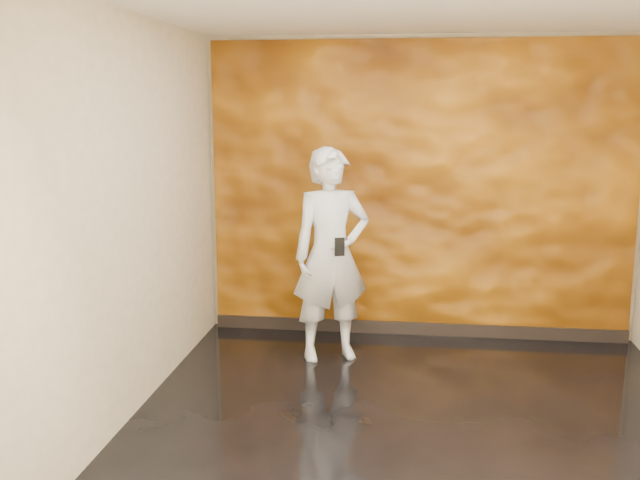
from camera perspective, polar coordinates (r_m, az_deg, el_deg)
The scene contains 5 objects.
room at distance 4.76m, azimuth 8.14°, elevation 1.32°, with size 4.02×4.02×2.81m.
feature_wall at distance 6.70m, azimuth 7.95°, elevation 3.89°, with size 3.90×0.06×2.75m, color #C7750E.
baseboard at distance 6.94m, azimuth 7.67°, elevation -7.02°, with size 3.90×0.04×0.12m, color black.
man at distance 6.07m, azimuth 0.90°, elevation -1.20°, with size 0.67×0.44×1.83m, color #ABB0BC.
phone at distance 5.80m, azimuth 1.58°, elevation -0.55°, with size 0.08×0.02×0.15m, color black.
Camera 1 is at (-0.07, -4.69, 2.18)m, focal length 40.00 mm.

